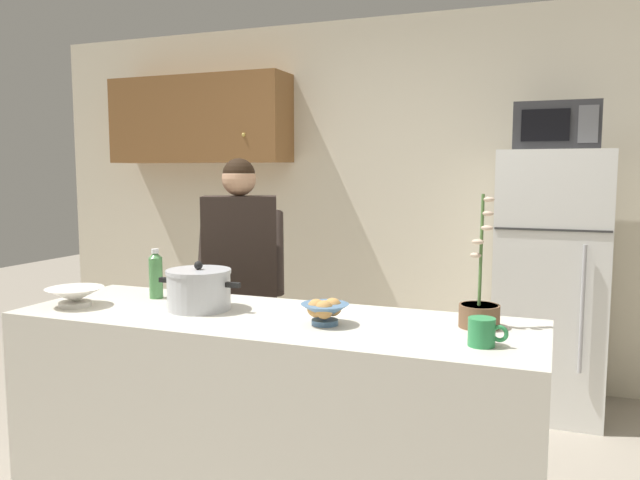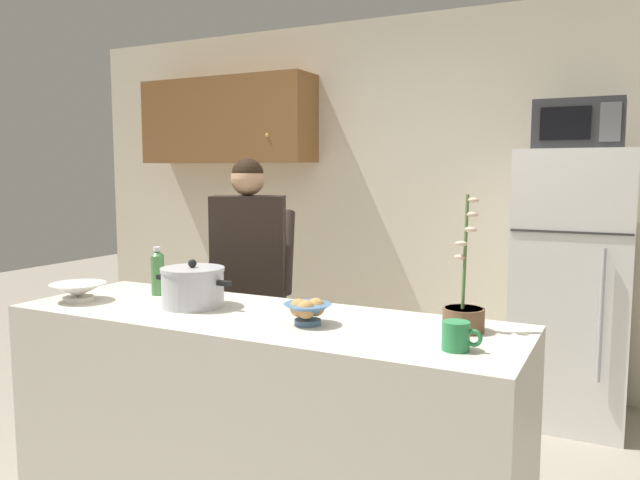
{
  "view_description": "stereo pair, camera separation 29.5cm",
  "coord_description": "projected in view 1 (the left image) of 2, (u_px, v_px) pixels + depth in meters",
  "views": [
    {
      "loc": [
        1.05,
        -2.19,
        1.5
      ],
      "look_at": [
        0.0,
        0.55,
        1.17
      ],
      "focal_mm": 34.76,
      "sensor_mm": 36.0,
      "label": 1
    },
    {
      "loc": [
        1.32,
        -2.07,
        1.5
      ],
      "look_at": [
        0.0,
        0.55,
        1.17
      ],
      "focal_mm": 34.76,
      "sensor_mm": 36.0,
      "label": 2
    }
  ],
  "objects": [
    {
      "name": "back_wall_unit",
      "position": [
        372.0,
        186.0,
        4.6
      ],
      "size": [
        6.0,
        0.48,
        2.6
      ],
      "color": "beige",
      "rests_on": "ground"
    },
    {
      "name": "kitchen_island",
      "position": [
        272.0,
        427.0,
        2.52
      ],
      "size": [
        2.11,
        0.68,
        0.92
      ],
      "primitive_type": "cube",
      "color": "silver",
      "rests_on": "ground"
    },
    {
      "name": "refrigerator",
      "position": [
        550.0,
        283.0,
        3.83
      ],
      "size": [
        0.64,
        0.68,
        1.62
      ],
      "color": "white",
      "rests_on": "ground"
    },
    {
      "name": "microwave",
      "position": [
        557.0,
        127.0,
        3.7
      ],
      "size": [
        0.48,
        0.37,
        0.28
      ],
      "color": "#2D2D30",
      "rests_on": "refrigerator"
    },
    {
      "name": "person_near_pot",
      "position": [
        240.0,
        269.0,
        3.38
      ],
      "size": [
        0.58,
        0.55,
        1.57
      ],
      "color": "black",
      "rests_on": "ground"
    },
    {
      "name": "cooking_pot",
      "position": [
        199.0,
        289.0,
        2.59
      ],
      "size": [
        0.38,
        0.27,
        0.2
      ],
      "color": "silver",
      "rests_on": "kitchen_island"
    },
    {
      "name": "coffee_mug",
      "position": [
        483.0,
        332.0,
        2.05
      ],
      "size": [
        0.13,
        0.09,
        0.1
      ],
      "color": "#2D8C4C",
      "rests_on": "kitchen_island"
    },
    {
      "name": "bread_bowl",
      "position": [
        325.0,
        311.0,
        2.33
      ],
      "size": [
        0.18,
        0.18,
        0.1
      ],
      "color": "#4C7299",
      "rests_on": "kitchen_island"
    },
    {
      "name": "empty_bowl",
      "position": [
        75.0,
        296.0,
        2.65
      ],
      "size": [
        0.24,
        0.24,
        0.08
      ],
      "color": "white",
      "rests_on": "kitchen_island"
    },
    {
      "name": "bottle_near_edge",
      "position": [
        156.0,
        274.0,
        2.81
      ],
      "size": [
        0.06,
        0.06,
        0.23
      ],
      "color": "#4C8C4C",
      "rests_on": "kitchen_island"
    },
    {
      "name": "potted_orchid",
      "position": [
        479.0,
        308.0,
        2.29
      ],
      "size": [
        0.15,
        0.15,
        0.49
      ],
      "color": "brown",
      "rests_on": "kitchen_island"
    }
  ]
}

